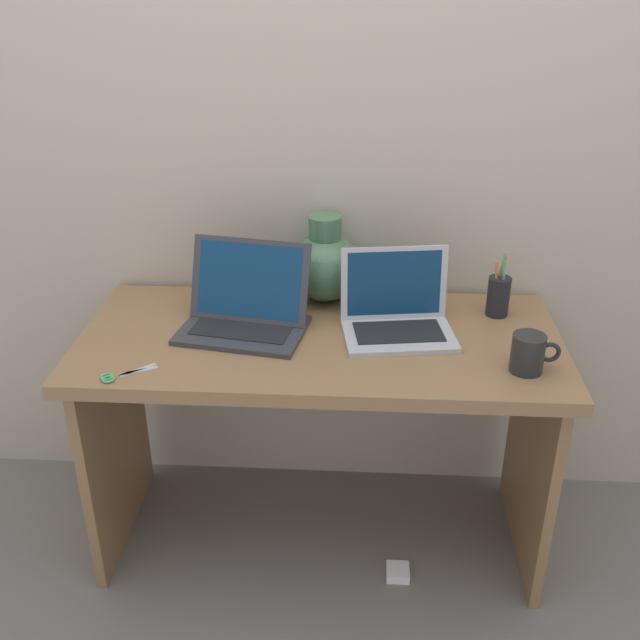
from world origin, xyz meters
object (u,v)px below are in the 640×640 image
object	(u,v)px
laptop_left	(246,307)
green_vase	(325,265)
coffee_mug	(529,353)
power_brick	(398,572)
scissors	(119,375)
laptop_right	(396,310)
pen_cup	(498,295)

from	to	relation	value
laptop_left	green_vase	bearing A→B (deg)	44.38
green_vase	coffee_mug	distance (m)	0.69
power_brick	scissors	bearing A→B (deg)	-173.16
laptop_right	coffee_mug	distance (m)	0.40
coffee_mug	scissors	world-z (taller)	coffee_mug
laptop_right	scissors	distance (m)	0.78
green_vase	coffee_mug	size ratio (longest dim) A/B	2.12
laptop_left	power_brick	xyz separation A→B (m)	(0.46, -0.21, -0.79)
laptop_left	laptop_right	bearing A→B (deg)	1.28
coffee_mug	scissors	distance (m)	1.05
laptop_right	scissors	size ratio (longest dim) A/B	2.47
coffee_mug	power_brick	xyz separation A→B (m)	(-0.30, -0.00, -0.78)
green_vase	scissors	bearing A→B (deg)	-134.73
coffee_mug	pen_cup	world-z (taller)	pen_cup
laptop_right	pen_cup	bearing A→B (deg)	20.57
green_vase	pen_cup	size ratio (longest dim) A/B	1.39
laptop_right	coffee_mug	xyz separation A→B (m)	(0.33, -0.21, -0.01)
laptop_right	coffee_mug	bearing A→B (deg)	-32.77
green_vase	coffee_mug	bearing A→B (deg)	-37.16
laptop_left	green_vase	distance (m)	0.30
laptop_left	pen_cup	size ratio (longest dim) A/B	1.98
pen_cup	scissors	xyz separation A→B (m)	(-1.02, -0.42, -0.06)
pen_cup	scissors	distance (m)	1.11
power_brick	laptop_left	bearing A→B (deg)	156.01
green_vase	scissors	xyz separation A→B (m)	(-0.50, -0.51, -0.11)
green_vase	laptop_left	bearing A→B (deg)	-135.62
power_brick	coffee_mug	bearing A→B (deg)	0.41
coffee_mug	power_brick	distance (m)	0.83
scissors	power_brick	bearing A→B (deg)	6.84
coffee_mug	pen_cup	bearing A→B (deg)	94.71
pen_cup	power_brick	distance (m)	0.90
scissors	power_brick	size ratio (longest dim) A/B	1.95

